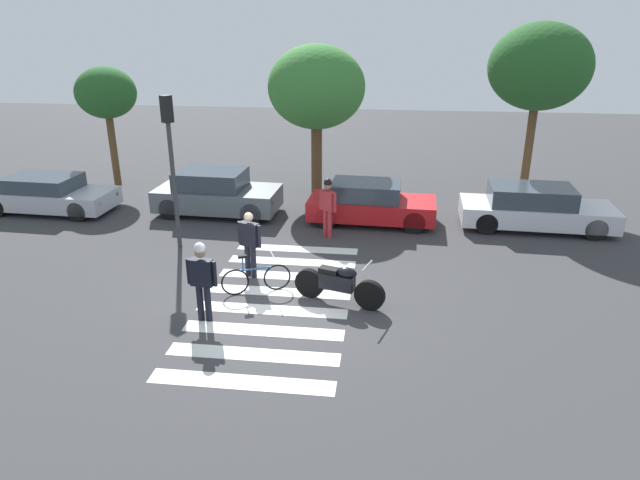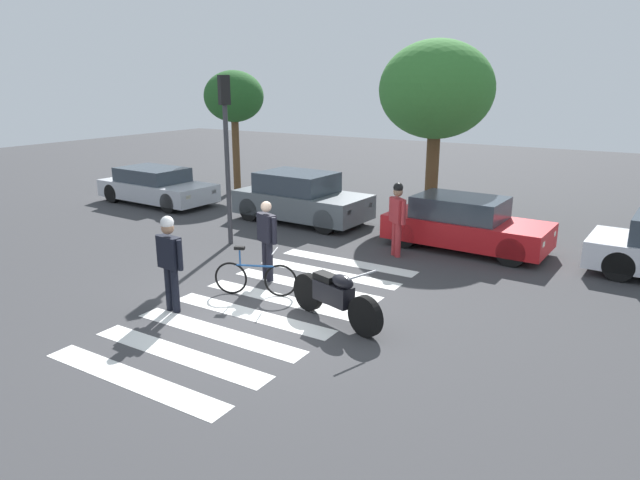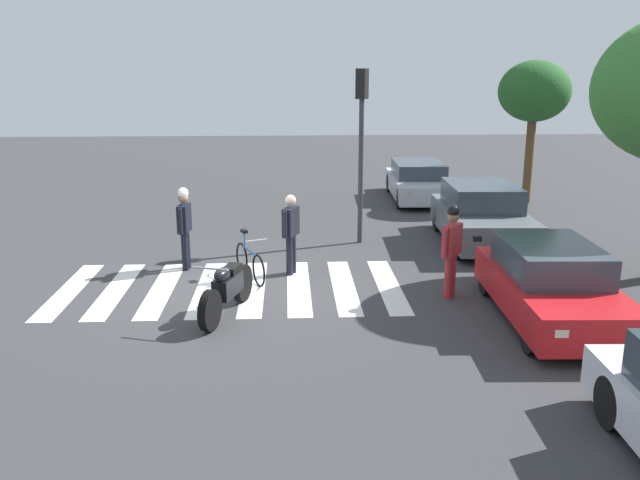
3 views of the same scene
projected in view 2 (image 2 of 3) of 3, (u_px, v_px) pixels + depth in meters
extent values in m
plane|color=#38383A|center=(266.00, 307.00, 10.60)|extent=(60.00, 60.00, 0.00)
cylinder|color=black|center=(365.00, 316.00, 9.29)|extent=(0.71, 0.34, 0.70)
cylinder|color=black|center=(308.00, 292.00, 10.36)|extent=(0.71, 0.34, 0.70)
cube|color=black|center=(333.00, 293.00, 9.81)|extent=(0.85, 0.51, 0.36)
ellipsoid|color=black|center=(342.00, 282.00, 9.57)|extent=(0.53, 0.37, 0.24)
cube|color=black|center=(326.00, 277.00, 9.89)|extent=(0.49, 0.36, 0.12)
cylinder|color=#A5A5AD|center=(363.00, 275.00, 9.15)|extent=(0.22, 0.60, 0.04)
torus|color=black|center=(280.00, 281.00, 11.00)|extent=(0.62, 0.29, 0.66)
torus|color=black|center=(231.00, 278.00, 11.14)|extent=(0.62, 0.29, 0.66)
cylinder|color=#1E4C8C|center=(255.00, 266.00, 10.99)|extent=(0.73, 0.34, 0.04)
cylinder|color=#1E4C8C|center=(240.00, 257.00, 10.99)|extent=(0.04, 0.04, 0.34)
cube|color=black|center=(239.00, 248.00, 10.94)|extent=(0.22, 0.17, 0.06)
cylinder|color=#99999E|center=(275.00, 251.00, 10.85)|extent=(0.21, 0.43, 0.03)
cylinder|color=black|center=(270.00, 262.00, 11.84)|extent=(0.14, 0.14, 0.84)
cylinder|color=black|center=(265.00, 260.00, 11.98)|extent=(0.14, 0.14, 0.84)
cube|color=black|center=(267.00, 228.00, 11.72)|extent=(0.53, 0.38, 0.59)
sphere|color=beige|center=(266.00, 207.00, 11.59)|extent=(0.23, 0.23, 0.23)
cylinder|color=black|center=(274.00, 231.00, 11.48)|extent=(0.09, 0.09, 0.57)
cylinder|color=black|center=(260.00, 225.00, 11.95)|extent=(0.09, 0.09, 0.57)
cylinder|color=black|center=(169.00, 288.00, 10.35)|extent=(0.14, 0.14, 0.83)
cylinder|color=black|center=(175.00, 291.00, 10.24)|extent=(0.14, 0.14, 0.83)
cube|color=black|center=(169.00, 252.00, 10.10)|extent=(0.50, 0.25, 0.59)
sphere|color=#8C664C|center=(168.00, 228.00, 9.98)|extent=(0.23, 0.23, 0.23)
cylinder|color=black|center=(159.00, 249.00, 10.27)|extent=(0.09, 0.09, 0.56)
cylinder|color=black|center=(180.00, 255.00, 9.93)|extent=(0.09, 0.09, 0.56)
sphere|color=white|center=(167.00, 222.00, 9.95)|extent=(0.24, 0.24, 0.24)
cylinder|color=#B22D33|center=(395.00, 238.00, 13.64)|extent=(0.14, 0.14, 0.83)
cylinder|color=#B22D33|center=(398.00, 240.00, 13.47)|extent=(0.14, 0.14, 0.83)
cube|color=#B22D33|center=(397.00, 210.00, 13.36)|extent=(0.50, 0.46, 0.59)
sphere|color=#8C664C|center=(398.00, 192.00, 13.24)|extent=(0.22, 0.22, 0.22)
cylinder|color=#B22D33|center=(392.00, 208.00, 13.63)|extent=(0.09, 0.09, 0.56)
cylinder|color=#B22D33|center=(403.00, 213.00, 13.10)|extent=(0.09, 0.09, 0.56)
sphere|color=black|center=(398.00, 188.00, 13.21)|extent=(0.24, 0.24, 0.24)
cube|color=silver|center=(133.00, 379.00, 8.01)|extent=(3.38, 0.45, 0.01)
cube|color=silver|center=(179.00, 354.00, 8.75)|extent=(3.38, 0.45, 0.01)
cube|color=silver|center=(218.00, 333.00, 9.49)|extent=(3.38, 0.45, 0.01)
cube|color=silver|center=(251.00, 314.00, 10.23)|extent=(3.38, 0.45, 0.01)
cube|color=silver|center=(280.00, 299.00, 10.96)|extent=(3.38, 0.45, 0.01)
cube|color=silver|center=(306.00, 285.00, 11.70)|extent=(3.38, 0.45, 0.01)
cube|color=silver|center=(328.00, 273.00, 12.44)|extent=(3.38, 0.45, 0.01)
cube|color=silver|center=(348.00, 262.00, 13.17)|extent=(3.38, 0.45, 0.01)
cylinder|color=black|center=(204.00, 195.00, 19.25)|extent=(0.65, 0.25, 0.64)
cylinder|color=black|center=(169.00, 203.00, 18.02)|extent=(0.65, 0.25, 0.64)
cylinder|color=black|center=(148.00, 187.00, 20.81)|extent=(0.65, 0.25, 0.64)
cylinder|color=black|center=(113.00, 193.00, 19.58)|extent=(0.65, 0.25, 0.64)
cube|color=#B7BAC1|center=(158.00, 190.00, 19.38)|extent=(4.31, 1.95, 0.57)
cube|color=#333D47|center=(152.00, 175.00, 19.35)|extent=(2.35, 1.65, 0.47)
cube|color=#F2EDCC|center=(213.00, 192.00, 18.68)|extent=(0.09, 0.20, 0.12)
cube|color=#F2EDCC|center=(188.00, 197.00, 17.78)|extent=(0.09, 0.20, 0.12)
cylinder|color=black|center=(355.00, 211.00, 16.83)|extent=(0.70, 0.25, 0.69)
cylinder|color=black|center=(325.00, 222.00, 15.54)|extent=(0.70, 0.25, 0.69)
cylinder|color=black|center=(283.00, 200.00, 18.30)|extent=(0.70, 0.25, 0.69)
cylinder|color=black|center=(250.00, 209.00, 17.01)|extent=(0.70, 0.25, 0.69)
cube|color=slate|center=(302.00, 204.00, 16.87)|extent=(4.07, 2.02, 0.69)
cube|color=#333D47|center=(297.00, 182.00, 16.80)|extent=(2.23, 1.71, 0.58)
cube|color=#F2EDCC|center=(369.00, 205.00, 16.25)|extent=(0.09, 0.20, 0.12)
cube|color=#F2EDCC|center=(348.00, 212.00, 15.31)|extent=(0.09, 0.20, 0.12)
cylinder|color=black|center=(529.00, 238.00, 13.98)|extent=(0.68, 0.25, 0.67)
cylinder|color=black|center=(512.00, 252.00, 12.82)|extent=(0.68, 0.25, 0.67)
cylinder|color=black|center=(428.00, 223.00, 15.44)|extent=(0.68, 0.25, 0.67)
cylinder|color=black|center=(404.00, 234.00, 14.27)|extent=(0.68, 0.25, 0.67)
cube|color=red|center=(466.00, 230.00, 14.09)|extent=(4.03, 1.85, 0.60)
cube|color=#333D47|center=(460.00, 207.00, 14.04)|extent=(2.20, 1.57, 0.53)
cube|color=#F2EDCC|center=(553.00, 234.00, 13.44)|extent=(0.09, 0.20, 0.12)
cube|color=#F2EDCC|center=(542.00, 244.00, 12.58)|extent=(0.09, 0.20, 0.12)
cylinder|color=black|center=(628.00, 249.00, 13.11)|extent=(0.66, 0.25, 0.65)
cylinder|color=black|center=(619.00, 266.00, 11.88)|extent=(0.66, 0.25, 0.65)
cylinder|color=#38383D|center=(228.00, 176.00, 14.22)|extent=(0.12, 0.12, 3.52)
cube|color=black|center=(224.00, 90.00, 13.65)|extent=(0.33, 0.33, 0.70)
sphere|color=red|center=(222.00, 80.00, 13.70)|extent=(0.16, 0.16, 0.16)
sphere|color=orange|center=(222.00, 90.00, 13.76)|extent=(0.16, 0.16, 0.16)
sphere|color=green|center=(223.00, 100.00, 13.82)|extent=(0.16, 0.16, 0.16)
cylinder|color=brown|center=(236.00, 155.00, 21.52)|extent=(0.27, 0.27, 2.70)
ellipsoid|color=#235623|center=(234.00, 96.00, 20.93)|extent=(2.21, 2.21, 1.88)
cylinder|color=brown|center=(432.00, 174.00, 17.57)|extent=(0.40, 0.40, 2.54)
ellipsoid|color=#387A33|center=(436.00, 89.00, 16.88)|extent=(3.43, 3.43, 2.92)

